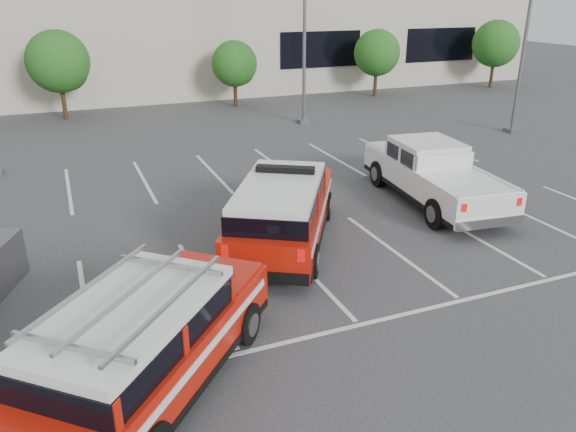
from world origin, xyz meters
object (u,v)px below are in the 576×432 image
Objects in this scene: tree_mid_right at (236,65)px; tree_far_right at (496,45)px; tree_right at (378,54)px; light_pole_right at (527,25)px; white_pickup at (432,179)px; light_pole_mid at (305,23)px; tree_mid_left at (60,64)px; fire_chief_suv at (283,216)px; convention_building at (128,21)px; ladder_suv at (149,348)px.

tree_mid_right is 0.82× the size of tree_far_right.
light_pole_right reaches higher than tree_right.
tree_mid_right is at bearing 99.40° from white_pickup.
light_pole_mid is at bearing -161.52° from tree_far_right.
white_pickup is (10.92, -19.05, -2.25)m from tree_mid_left.
tree_mid_right is at bearing 106.88° from fire_chief_suv.
fire_chief_suv is 6.14m from white_pickup.
tree_far_right is at bearing 0.00° from tree_mid_left.
convention_building is 5.86× the size of light_pole_mid.
tree_mid_left is at bearing 180.00° from tree_right.
light_pole_mid reaches higher than fire_chief_suv.
tree_right is at bearing -0.00° from tree_mid_left.
white_pickup is (0.92, -19.05, -1.71)m from tree_mid_right.
white_pickup is (-9.08, -19.05, -1.98)m from tree_right.
light_pole_mid is (6.82, -15.86, 0.47)m from convention_building.
light_pole_right is 1.52× the size of white_pickup.
tree_right is at bearing 84.38° from fire_chief_suv.
ladder_suv is at bearing -120.73° from light_pole_mid.
light_pole_mid is at bearing 92.29° from white_pickup.
tree_right is 12.32m from light_pole_right.
tree_right is 0.43× the size of light_pole_right.
tree_mid_left reaches higher than tree_mid_right.
tree_mid_right is 6.88m from light_pole_mid.
tree_mid_right reaches higher than white_pickup.
tree_right is at bearing 94.31° from light_pole_right.
tree_right is 21.19m from white_pickup.
light_pole_right is (0.91, -12.05, 2.41)m from tree_right.
convention_building is at bearing 62.60° from tree_mid_left.
tree_right is 10.38m from light_pole_mid.
tree_mid_left is 25.41m from ladder_suv.
tree_far_right reaches higher than ladder_suv.
tree_mid_left is 0.47× the size of light_pole_mid.
fire_chief_suv is at bearing -126.44° from tree_right.
light_pole_right is at bearing -29.95° from tree_mid_left.
light_pole_right is (15.82, -21.86, 0.47)m from convention_building.
white_pickup is at bearing -135.04° from tree_far_right.
convention_building is 30.46m from fire_chief_suv.
light_pole_mid is at bearing 146.31° from light_pole_right.
tree_mid_right is 0.62× the size of fire_chief_suv.
tree_mid_left is at bearing 134.42° from fire_chief_suv.
light_pole_right is 1.82× the size of ladder_suv.
convention_building is at bearing 113.26° from light_pole_mid.
tree_far_right is 0.47× the size of light_pole_right.
convention_building is 26.83m from tree_far_right.
light_pole_right reaches higher than tree_mid_right.
tree_far_right is 0.76× the size of fire_chief_suv.
light_pole_mid is 16.53m from fire_chief_suv.
tree_mid_left is 22.07m from white_pickup.
tree_mid_left is 24.23m from light_pole_right.
fire_chief_suv is at bearing -76.40° from tree_mid_left.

